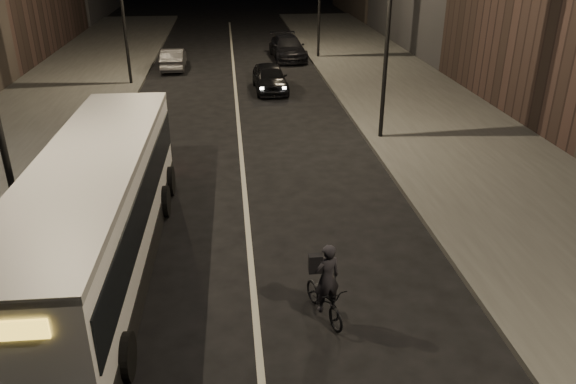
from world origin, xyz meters
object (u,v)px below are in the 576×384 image
object	(u,v)px
streetlight_right_mid	(383,0)
city_bus	(97,210)
car_near	(270,78)
car_far	(288,48)
car_mid	(173,59)
cyclist_on_bicycle	(325,293)

from	to	relation	value
streetlight_right_mid	city_bus	world-z (taller)	streetlight_right_mid
car_near	car_far	distance (m)	8.24
streetlight_right_mid	city_bus	xyz separation A→B (m)	(-8.93, -8.53, -3.74)
streetlight_right_mid	car_far	xyz separation A→B (m)	(-1.73, 16.18, -4.64)
car_near	car_far	bearing A→B (deg)	75.54
city_bus	car_mid	bearing A→B (deg)	91.01
city_bus	cyclist_on_bicycle	size ratio (longest dim) A/B	5.88
cyclist_on_bicycle	car_near	world-z (taller)	cyclist_on_bicycle
car_near	car_mid	xyz separation A→B (m)	(-5.41, 5.69, -0.07)
city_bus	car_mid	xyz separation A→B (m)	(0.00, 22.36, -0.99)
streetlight_right_mid	car_far	bearing A→B (deg)	96.11
city_bus	cyclist_on_bicycle	xyz separation A→B (m)	(5.08, -2.52, -0.99)
car_far	cyclist_on_bicycle	bearing A→B (deg)	-97.27
car_near	car_far	size ratio (longest dim) A/B	0.82
city_bus	cyclist_on_bicycle	distance (m)	5.76
city_bus	car_near	bearing A→B (deg)	73.04
city_bus	car_near	distance (m)	17.55
streetlight_right_mid	car_near	distance (m)	10.02
cyclist_on_bicycle	car_mid	xyz separation A→B (m)	(-5.08, 24.88, 0.00)
city_bus	streetlight_right_mid	bearing A→B (deg)	44.70
cyclist_on_bicycle	streetlight_right_mid	bearing A→B (deg)	53.04
cyclist_on_bicycle	car_mid	world-z (taller)	cyclist_on_bicycle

